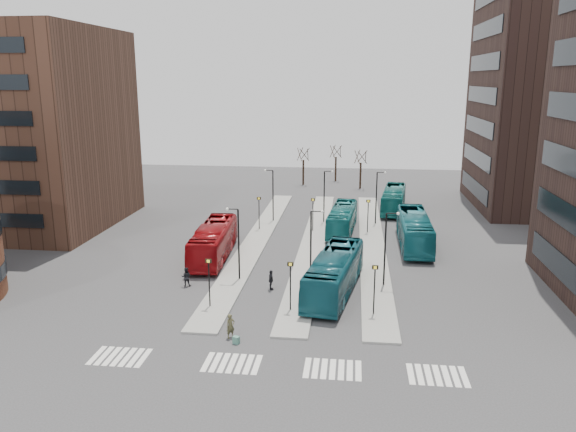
# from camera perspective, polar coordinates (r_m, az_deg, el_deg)

# --- Properties ---
(ground) EXTENTS (160.00, 160.00, 0.00)m
(ground) POSITION_cam_1_polar(r_m,az_deg,el_deg) (31.24, -5.45, -18.26)
(ground) COLOR #313134
(ground) RESTS_ON ground
(island_left) EXTENTS (2.50, 45.00, 0.15)m
(island_left) POSITION_cam_1_polar(r_m,az_deg,el_deg) (59.05, -3.20, -2.41)
(island_left) COLOR gray
(island_left) RESTS_ON ground
(island_mid) EXTENTS (2.50, 45.00, 0.15)m
(island_mid) POSITION_cam_1_polar(r_m,az_deg,el_deg) (58.34, 2.62, -2.60)
(island_mid) COLOR gray
(island_mid) RESTS_ON ground
(island_right) EXTENTS (2.50, 45.00, 0.15)m
(island_right) POSITION_cam_1_polar(r_m,az_deg,el_deg) (58.25, 8.53, -2.77)
(island_right) COLOR gray
(island_right) RESTS_ON ground
(suitcase) EXTENTS (0.47, 0.42, 0.49)m
(suitcase) POSITION_cam_1_polar(r_m,az_deg,el_deg) (36.96, -5.30, -12.44)
(suitcase) COLOR navy
(suitcase) RESTS_ON ground
(red_bus) EXTENTS (3.36, 11.81, 3.25)m
(red_bus) POSITION_cam_1_polar(r_m,az_deg,el_deg) (53.34, -7.57, -2.56)
(red_bus) COLOR maroon
(red_bus) RESTS_ON ground
(teal_bus_a) EXTENTS (4.65, 12.19, 3.31)m
(teal_bus_a) POSITION_cam_1_polar(r_m,az_deg,el_deg) (44.52, 4.74, -5.78)
(teal_bus_a) COLOR #124F5C
(teal_bus_a) RESTS_ON ground
(teal_bus_b) EXTENTS (3.30, 10.63, 2.91)m
(teal_bus_b) POSITION_cam_1_polar(r_m,az_deg,el_deg) (62.18, 5.54, -0.30)
(teal_bus_b) COLOR #156A6C
(teal_bus_b) RESTS_ON ground
(teal_bus_c) EXTENTS (2.95, 12.09, 3.36)m
(teal_bus_c) POSITION_cam_1_polar(r_m,az_deg,el_deg) (57.92, 12.71, -1.41)
(teal_bus_c) COLOR #166570
(teal_bus_c) RESTS_ON ground
(teal_bus_d) EXTENTS (3.85, 11.14, 3.04)m
(teal_bus_d) POSITION_cam_1_polar(r_m,az_deg,el_deg) (72.85, 10.68, 1.67)
(teal_bus_d) COLOR #146866
(teal_bus_d) RESTS_ON ground
(traveller) EXTENTS (0.71, 0.68, 1.63)m
(traveller) POSITION_cam_1_polar(r_m,az_deg,el_deg) (37.52, -5.86, -11.07)
(traveller) COLOR #47442A
(traveller) RESTS_ON ground
(commuter_a) EXTENTS (0.86, 0.72, 1.60)m
(commuter_a) POSITION_cam_1_polar(r_m,az_deg,el_deg) (46.77, -10.31, -6.10)
(commuter_a) COLOR black
(commuter_a) RESTS_ON ground
(commuter_b) EXTENTS (0.63, 1.04, 1.65)m
(commuter_b) POSITION_cam_1_polar(r_m,az_deg,el_deg) (45.29, -1.74, -6.52)
(commuter_b) COLOR black
(commuter_b) RESTS_ON ground
(commuter_c) EXTENTS (0.67, 1.11, 1.68)m
(commuter_c) POSITION_cam_1_polar(r_m,az_deg,el_deg) (43.59, 3.64, -7.35)
(commuter_c) COLOR black
(commuter_c) RESTS_ON ground
(crosswalk_stripes) EXTENTS (22.35, 2.40, 0.01)m
(crosswalk_stripes) POSITION_cam_1_polar(r_m,az_deg,el_deg) (34.37, -1.06, -14.98)
(crosswalk_stripes) COLOR silver
(crosswalk_stripes) RESTS_ON ground
(office_block) EXTENTS (25.00, 20.12, 22.00)m
(office_block) POSITION_cam_1_polar(r_m,az_deg,el_deg) (72.10, -27.18, 7.90)
(office_block) COLOR #4C3023
(office_block) RESTS_ON ground
(tower_far) EXTENTS (20.12, 20.00, 30.00)m
(tower_far) POSITION_cam_1_polar(r_m,az_deg,el_deg) (80.21, 26.24, 11.33)
(tower_far) COLOR #2F1F1A
(tower_far) RESTS_ON ground
(sign_poles) EXTENTS (12.45, 22.12, 3.65)m
(sign_poles) POSITION_cam_1_polar(r_m,az_deg,el_deg) (51.02, 1.63, -2.29)
(sign_poles) COLOR black
(sign_poles) RESTS_ON ground
(lamp_posts) EXTENTS (14.04, 20.24, 6.12)m
(lamp_posts) POSITION_cam_1_polar(r_m,az_deg,el_deg) (55.47, 3.17, 0.27)
(lamp_posts) COLOR black
(lamp_posts) RESTS_ON ground
(bare_trees) EXTENTS (10.97, 8.14, 5.90)m
(bare_trees) POSITION_cam_1_polar(r_m,az_deg,el_deg) (89.63, 4.59, 4.90)
(bare_trees) COLOR black
(bare_trees) RESTS_ON ground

